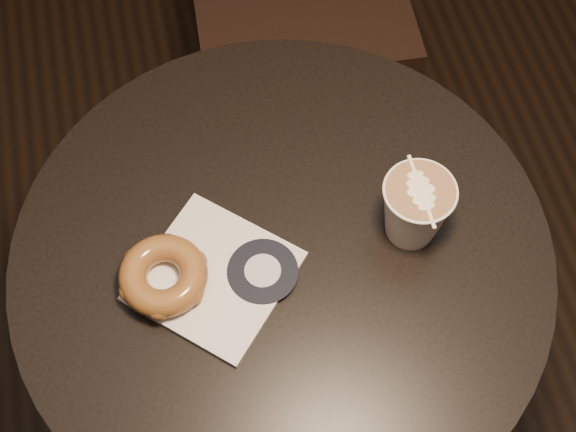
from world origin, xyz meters
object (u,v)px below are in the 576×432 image
(pastry_bag, at_px, (214,276))
(latte_cup, at_px, (415,210))
(doughnut, at_px, (163,275))
(cafe_table, at_px, (283,309))

(pastry_bag, xyz_separation_m, latte_cup, (0.26, 0.01, 0.05))
(latte_cup, bearing_deg, doughnut, -178.90)
(cafe_table, xyz_separation_m, pastry_bag, (-0.09, -0.02, 0.20))
(doughnut, xyz_separation_m, latte_cup, (0.32, 0.01, 0.02))
(pastry_bag, height_order, doughnut, doughnut)
(pastry_bag, xyz_separation_m, doughnut, (-0.06, 0.01, 0.02))
(cafe_table, bearing_deg, pastry_bag, -169.46)
(pastry_bag, distance_m, doughnut, 0.06)
(cafe_table, distance_m, pastry_bag, 0.22)
(doughnut, relative_size, latte_cup, 1.09)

